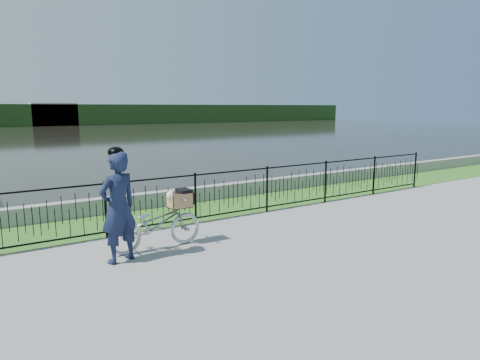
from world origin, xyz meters
TOP-DOWN VIEW (x-y plane):
  - ground at (0.00, 0.00)m, footprint 120.00×120.00m
  - grass_strip at (0.00, 2.60)m, footprint 60.00×2.00m
  - water at (0.00, 33.00)m, footprint 120.00×120.00m
  - quay_wall at (0.00, 3.60)m, footprint 60.00×0.30m
  - fence at (0.00, 1.60)m, footprint 14.00×0.06m
  - far_treeline at (0.00, 60.00)m, footprint 120.00×6.00m
  - far_building_right at (6.00, 58.50)m, footprint 6.00×3.00m
  - bicycle_rig at (-2.42, 0.41)m, footprint 1.78×0.62m
  - cyclist at (-3.20, 0.13)m, footprint 0.79×0.64m

SIDE VIEW (x-z plane):
  - ground at x=0.00m, z-range 0.00..0.00m
  - water at x=0.00m, z-range 0.00..0.00m
  - grass_strip at x=0.00m, z-range 0.00..0.01m
  - quay_wall at x=0.00m, z-range 0.00..0.40m
  - bicycle_rig at x=-2.42m, z-range -0.06..1.02m
  - fence at x=0.00m, z-range 0.00..1.15m
  - cyclist at x=-3.20m, z-range -0.01..1.94m
  - far_treeline at x=0.00m, z-range 0.00..3.00m
  - far_building_right at x=6.00m, z-range 0.00..3.20m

